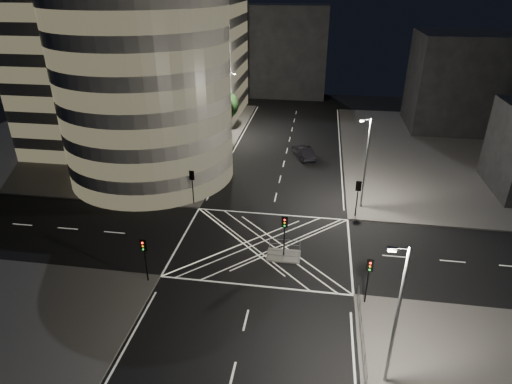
% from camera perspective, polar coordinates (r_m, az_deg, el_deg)
% --- Properties ---
extents(ground, '(120.00, 120.00, 0.00)m').
position_cam_1_polar(ground, '(40.72, 1.07, -7.11)').
color(ground, black).
rests_on(ground, ground).
extents(sidewalk_far_left, '(42.00, 42.00, 0.15)m').
position_cam_1_polar(sidewalk_far_left, '(72.73, -19.29, 7.08)').
color(sidewalk_far_left, '#585452').
rests_on(sidewalk_far_left, ground).
extents(sidewalk_far_right, '(42.00, 42.00, 0.15)m').
position_cam_1_polar(sidewalk_far_right, '(69.17, 29.04, 4.18)').
color(sidewalk_far_right, '#585452').
rests_on(sidewalk_far_right, ground).
extents(central_island, '(3.00, 2.00, 0.15)m').
position_cam_1_polar(central_island, '(39.28, 3.70, -8.46)').
color(central_island, slate).
rests_on(central_island, ground).
extents(office_tower_curved, '(30.00, 29.00, 27.20)m').
position_cam_1_polar(office_tower_curved, '(58.86, -17.38, 15.75)').
color(office_tower_curved, gray).
rests_on(office_tower_curved, sidewalk_far_left).
extents(office_block_rear, '(24.00, 16.00, 22.00)m').
position_cam_1_polar(office_block_rear, '(80.85, -10.99, 18.04)').
color(office_block_rear, gray).
rests_on(office_block_rear, sidewalk_far_left).
extents(building_right_far, '(14.00, 12.00, 15.00)m').
position_cam_1_polar(building_right_far, '(78.14, 25.28, 13.15)').
color(building_right_far, black).
rests_on(building_right_far, sidewalk_far_right).
extents(building_far_end, '(18.00, 8.00, 18.00)m').
position_cam_1_polar(building_far_end, '(92.96, 3.60, 18.17)').
color(building_far_end, black).
rests_on(building_far_end, ground).
extents(tree_a, '(4.48, 4.48, 7.30)m').
position_cam_1_polar(tree_a, '(48.46, -9.86, 4.74)').
color(tree_a, black).
rests_on(tree_a, sidewalk_far_left).
extents(tree_b, '(5.23, 5.23, 7.52)m').
position_cam_1_polar(tree_b, '(53.88, -7.91, 6.91)').
color(tree_b, black).
rests_on(tree_b, sidewalk_far_left).
extents(tree_c, '(3.93, 3.93, 7.15)m').
position_cam_1_polar(tree_c, '(59.23, -6.34, 9.20)').
color(tree_c, black).
rests_on(tree_c, sidewalk_far_left).
extents(tree_d, '(4.60, 4.60, 7.66)m').
position_cam_1_polar(tree_d, '(64.77, -5.01, 10.90)').
color(tree_d, black).
rests_on(tree_d, sidewalk_far_left).
extents(tree_e, '(3.68, 3.68, 6.25)m').
position_cam_1_polar(tree_e, '(70.63, -3.85, 11.53)').
color(tree_e, black).
rests_on(tree_e, sidewalk_far_left).
extents(traffic_signal_fl, '(0.55, 0.22, 4.00)m').
position_cam_1_polar(traffic_signal_fl, '(46.81, -8.50, 1.43)').
color(traffic_signal_fl, black).
rests_on(traffic_signal_fl, sidewalk_far_left).
extents(traffic_signal_nl, '(0.55, 0.22, 4.00)m').
position_cam_1_polar(traffic_signal_nl, '(35.76, -14.67, -7.81)').
color(traffic_signal_nl, black).
rests_on(traffic_signal_nl, sidewalk_near_left).
extents(traffic_signal_fr, '(0.55, 0.22, 4.00)m').
position_cam_1_polar(traffic_signal_fr, '(45.15, 13.42, -0.02)').
color(traffic_signal_fr, black).
rests_on(traffic_signal_fr, sidewalk_far_right).
extents(traffic_signal_nr, '(0.55, 0.22, 4.00)m').
position_cam_1_polar(traffic_signal_nr, '(33.54, 14.80, -10.39)').
color(traffic_signal_nr, black).
rests_on(traffic_signal_nr, sidewalk_near_right).
extents(traffic_signal_island, '(0.55, 0.22, 4.00)m').
position_cam_1_polar(traffic_signal_island, '(37.72, 3.82, -4.93)').
color(traffic_signal_island, black).
rests_on(traffic_signal_island, central_island).
extents(street_lamp_left_near, '(1.25, 0.25, 10.00)m').
position_cam_1_polar(street_lamp_left_near, '(50.59, -7.74, 6.66)').
color(street_lamp_left_near, slate).
rests_on(street_lamp_left_near, sidewalk_far_left).
extents(street_lamp_left_far, '(1.25, 0.25, 10.00)m').
position_cam_1_polar(street_lamp_left_far, '(67.26, -3.53, 11.88)').
color(street_lamp_left_far, slate).
rests_on(street_lamp_left_far, sidewalk_far_left).
extents(street_lamp_right_far, '(1.25, 0.25, 10.00)m').
position_cam_1_polar(street_lamp_right_far, '(46.15, 14.39, 4.05)').
color(street_lamp_right_far, slate).
rests_on(street_lamp_right_far, sidewalk_far_right).
extents(street_lamp_right_near, '(1.25, 0.25, 10.00)m').
position_cam_1_polar(street_lamp_right_near, '(26.48, 18.18, -15.19)').
color(street_lamp_right_near, slate).
rests_on(street_lamp_right_near, sidewalk_near_right).
extents(railing_near_right, '(0.06, 11.70, 1.10)m').
position_cam_1_polar(railing_near_right, '(30.91, 14.17, -19.60)').
color(railing_near_right, slate).
rests_on(railing_near_right, sidewalk_near_right).
extents(railing_island_south, '(2.80, 0.06, 1.10)m').
position_cam_1_polar(railing_island_south, '(38.19, 3.60, -8.46)').
color(railing_island_south, slate).
rests_on(railing_island_south, central_island).
extents(railing_island_north, '(2.80, 0.06, 1.10)m').
position_cam_1_polar(railing_island_north, '(39.67, 3.85, -6.98)').
color(railing_island_north, slate).
rests_on(railing_island_north, central_island).
extents(sedan, '(3.72, 5.45, 1.70)m').
position_cam_1_polar(sedan, '(60.31, 6.34, 5.32)').
color(sedan, black).
rests_on(sedan, ground).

